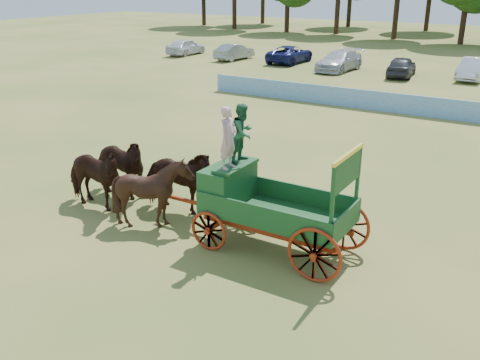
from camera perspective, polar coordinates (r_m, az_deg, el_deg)
name	(u,v)px	position (r m, az deg, el deg)	size (l,w,h in m)	color
ground	(283,276)	(13.14, 4.58, -10.18)	(160.00, 160.00, 0.00)	#9B8246
horse_lead_left	(93,177)	(16.98, -15.46, 0.33)	(1.12, 2.45, 2.07)	black
horse_lead_right	(118,167)	(17.69, -12.89, 1.39)	(1.12, 2.45, 2.07)	black
horse_wheel_left	(153,192)	(15.39, -9.29, -1.30)	(1.67, 1.88, 2.07)	black
horse_wheel_right	(177,181)	(16.17, -6.76, -0.07)	(1.12, 2.45, 2.07)	black
farm_dray	(253,186)	(13.97, 1.36, -0.61)	(6.00, 2.00, 3.77)	#97290F
sponsor_banner	(427,107)	(29.41, 19.32, 7.39)	(26.00, 0.08, 1.05)	#206DAE
parked_cars	(378,63)	(42.76, 14.49, 12.03)	(37.38, 6.94, 1.52)	silver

